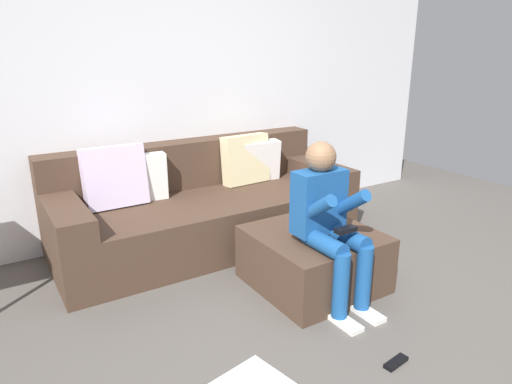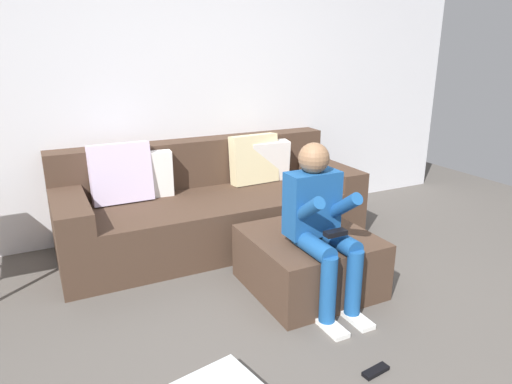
{
  "view_description": "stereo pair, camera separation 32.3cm",
  "coord_description": "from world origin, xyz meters",
  "px_view_note": "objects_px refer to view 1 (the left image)",
  "views": [
    {
      "loc": [
        -1.61,
        -1.49,
        1.6
      ],
      "look_at": [
        0.11,
        1.24,
        0.57
      ],
      "focal_mm": 32.12,
      "sensor_mm": 36.0,
      "label": 1
    },
    {
      "loc": [
        -1.33,
        -1.65,
        1.6
      ],
      "look_at": [
        0.11,
        1.24,
        0.57
      ],
      "focal_mm": 32.12,
      "sensor_mm": 36.0,
      "label": 2
    }
  ],
  "objects_px": {
    "ottoman": "(313,258)",
    "person_seated": "(329,217)",
    "couch_sectional": "(204,206)",
    "remote_near_ottoman": "(396,362)"
  },
  "relations": [
    {
      "from": "couch_sectional",
      "to": "person_seated",
      "type": "height_order",
      "value": "person_seated"
    },
    {
      "from": "couch_sectional",
      "to": "person_seated",
      "type": "distance_m",
      "value": 1.33
    },
    {
      "from": "ottoman",
      "to": "couch_sectional",
      "type": "bearing_deg",
      "value": 106.12
    },
    {
      "from": "person_seated",
      "to": "remote_near_ottoman",
      "type": "bearing_deg",
      "value": -99.09
    },
    {
      "from": "ottoman",
      "to": "person_seated",
      "type": "bearing_deg",
      "value": -105.8
    },
    {
      "from": "ottoman",
      "to": "person_seated",
      "type": "distance_m",
      "value": 0.44
    },
    {
      "from": "couch_sectional",
      "to": "ottoman",
      "type": "bearing_deg",
      "value": -73.88
    },
    {
      "from": "person_seated",
      "to": "remote_near_ottoman",
      "type": "height_order",
      "value": "person_seated"
    },
    {
      "from": "remote_near_ottoman",
      "to": "couch_sectional",
      "type": "bearing_deg",
      "value": 86.56
    },
    {
      "from": "person_seated",
      "to": "couch_sectional",
      "type": "bearing_deg",
      "value": 101.26
    }
  ]
}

